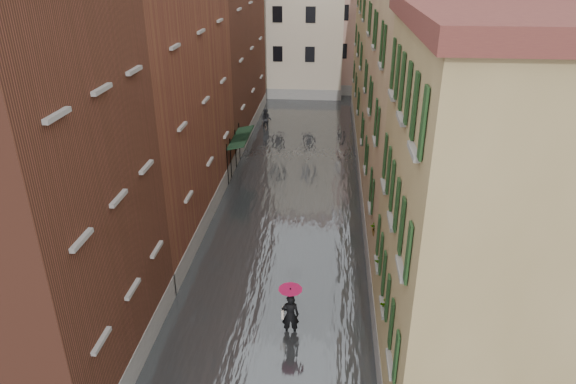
% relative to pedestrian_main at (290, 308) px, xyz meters
% --- Properties ---
extents(ground, '(120.00, 120.00, 0.00)m').
position_rel_pedestrian_main_xyz_m(ground, '(-0.90, -0.24, -1.21)').
color(ground, '#4F4F51').
rests_on(ground, ground).
extents(floodwater, '(10.00, 60.00, 0.20)m').
position_rel_pedestrian_main_xyz_m(floodwater, '(-0.90, 12.76, -1.11)').
color(floodwater, '#45494C').
rests_on(floodwater, ground).
extents(building_left_near, '(6.00, 8.00, 13.00)m').
position_rel_pedestrian_main_xyz_m(building_left_near, '(-7.90, -2.24, 5.29)').
color(building_left_near, brown).
rests_on(building_left_near, ground).
extents(building_left_mid, '(6.00, 14.00, 12.50)m').
position_rel_pedestrian_main_xyz_m(building_left_mid, '(-7.90, 8.76, 5.04)').
color(building_left_mid, brown).
rests_on(building_left_mid, ground).
extents(building_left_far, '(6.00, 16.00, 14.00)m').
position_rel_pedestrian_main_xyz_m(building_left_far, '(-7.90, 23.76, 5.79)').
color(building_left_far, brown).
rests_on(building_left_far, ground).
extents(building_right_near, '(6.00, 8.00, 11.50)m').
position_rel_pedestrian_main_xyz_m(building_right_near, '(6.10, -2.24, 4.54)').
color(building_right_near, olive).
rests_on(building_right_near, ground).
extents(building_right_mid, '(6.00, 14.00, 13.00)m').
position_rel_pedestrian_main_xyz_m(building_right_mid, '(6.10, 8.76, 5.29)').
color(building_right_mid, tan).
rests_on(building_right_mid, ground).
extents(building_right_far, '(6.00, 16.00, 11.50)m').
position_rel_pedestrian_main_xyz_m(building_right_far, '(6.10, 23.76, 4.54)').
color(building_right_far, olive).
rests_on(building_right_far, ground).
extents(building_end_cream, '(12.00, 9.00, 13.00)m').
position_rel_pedestrian_main_xyz_m(building_end_cream, '(-3.90, 37.76, 5.29)').
color(building_end_cream, '#B4A58F').
rests_on(building_end_cream, ground).
extents(building_end_pink, '(10.00, 9.00, 12.00)m').
position_rel_pedestrian_main_xyz_m(building_end_pink, '(5.10, 39.76, 4.79)').
color(building_end_pink, tan).
rests_on(building_end_pink, ground).
extents(awning_near, '(1.09, 2.82, 2.80)m').
position_rel_pedestrian_main_xyz_m(awning_near, '(-4.39, 14.35, 1.25)').
color(awning_near, black).
rests_on(awning_near, ground).
extents(awning_far, '(1.09, 3.20, 2.80)m').
position_rel_pedestrian_main_xyz_m(awning_far, '(-4.39, 15.58, 1.26)').
color(awning_far, black).
rests_on(awning_far, ground).
extents(window_planters, '(0.59, 5.79, 0.84)m').
position_rel_pedestrian_main_xyz_m(window_planters, '(3.22, 0.19, 2.30)').
color(window_planters, brown).
rests_on(window_planters, ground).
extents(pedestrian_main, '(0.89, 0.89, 2.06)m').
position_rel_pedestrian_main_xyz_m(pedestrian_main, '(0.00, 0.00, 0.00)').
color(pedestrian_main, black).
rests_on(pedestrian_main, ground).
extents(pedestrian_far, '(0.92, 0.75, 1.78)m').
position_rel_pedestrian_main_xyz_m(pedestrian_far, '(-3.94, 24.26, -0.32)').
color(pedestrian_far, black).
rests_on(pedestrian_far, ground).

